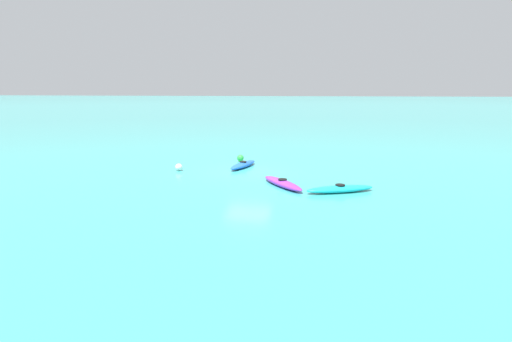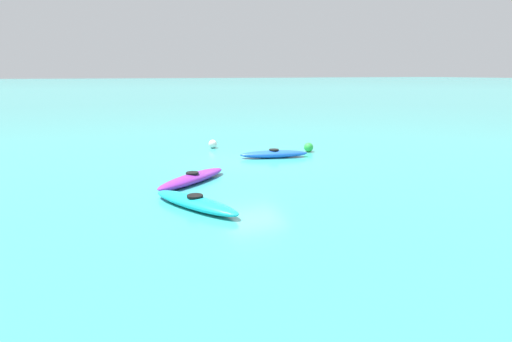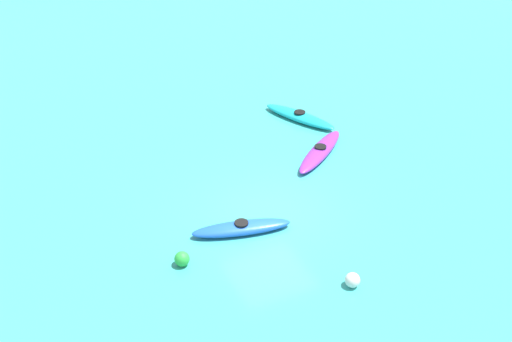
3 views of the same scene
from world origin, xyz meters
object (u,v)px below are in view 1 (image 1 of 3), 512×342
at_px(kayak_purple, 282,183).
at_px(buoy_green, 240,158).
at_px(kayak_blue, 243,165).
at_px(buoy_white, 179,167).
at_px(kayak_cyan, 340,189).

relative_size(kayak_purple, buoy_green, 7.14).
xyz_separation_m(kayak_blue, buoy_white, (1.69, -3.37, 0.04)).
height_order(kayak_cyan, buoy_white, buoy_white).
height_order(kayak_blue, kayak_cyan, same).
relative_size(kayak_blue, kayak_cyan, 0.94).
xyz_separation_m(kayak_purple, buoy_green, (-6.42, -3.62, 0.05)).
distance_m(kayak_cyan, buoy_white, 9.61).
relative_size(kayak_blue, buoy_green, 7.08).
relative_size(kayak_purple, kayak_cyan, 0.95).
bearing_deg(buoy_white, kayak_cyan, 69.99).
relative_size(buoy_white, buoy_green, 0.95).
bearing_deg(kayak_purple, buoy_white, -112.79).
bearing_deg(buoy_white, buoy_green, 144.30).
distance_m(kayak_purple, kayak_cyan, 2.77).
bearing_deg(buoy_white, kayak_blue, 116.64).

